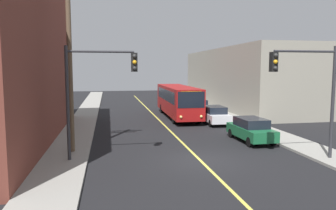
% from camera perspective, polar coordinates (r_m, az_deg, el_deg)
% --- Properties ---
extents(ground_plane, '(120.00, 120.00, 0.00)m').
position_cam_1_polar(ground_plane, '(18.00, 5.69, -9.65)').
color(ground_plane, black).
extents(sidewalk_left, '(2.50, 90.00, 0.15)m').
position_cam_1_polar(sidewalk_left, '(27.17, -15.38, -4.27)').
color(sidewalk_left, gray).
rests_on(sidewalk_left, ground).
extents(sidewalk_right, '(2.50, 90.00, 0.15)m').
position_cam_1_polar(sidewalk_right, '(29.65, 13.83, -3.36)').
color(sidewalk_right, gray).
rests_on(sidewalk_right, ground).
extents(lane_stripe_center, '(0.16, 60.00, 0.01)m').
position_cam_1_polar(lane_stripe_center, '(32.37, -1.71, -2.51)').
color(lane_stripe_center, '#D8CC4C').
rests_on(lane_stripe_center, ground).
extents(building_right_warehouse, '(12.00, 26.79, 7.52)m').
position_cam_1_polar(building_right_warehouse, '(44.85, 15.15, 4.52)').
color(building_right_warehouse, gray).
rests_on(building_right_warehouse, ground).
extents(city_bus, '(2.75, 12.19, 3.20)m').
position_cam_1_polar(city_bus, '(33.67, 1.69, 0.93)').
color(city_bus, maroon).
rests_on(city_bus, ground).
extents(parked_car_green, '(1.90, 4.44, 1.62)m').
position_cam_1_polar(parked_car_green, '(23.07, 14.31, -4.15)').
color(parked_car_green, '#196038').
rests_on(parked_car_green, ground).
extents(parked_car_white, '(1.90, 4.44, 1.62)m').
position_cam_1_polar(parked_car_white, '(29.81, 8.15, -1.70)').
color(parked_car_white, silver).
rests_on(parked_car_white, ground).
extents(parked_car_blue, '(1.85, 4.41, 1.62)m').
position_cam_1_polar(parked_car_blue, '(36.42, 5.24, -0.24)').
color(parked_car_blue, navy).
rests_on(parked_car_blue, ground).
extents(utility_pole_near, '(2.40, 0.28, 10.99)m').
position_cam_1_polar(utility_pole_near, '(19.54, -16.89, 9.62)').
color(utility_pole_near, brown).
rests_on(utility_pole_near, sidewalk_left).
extents(traffic_signal_left_corner, '(3.75, 0.48, 6.00)m').
position_cam_1_polar(traffic_signal_left_corner, '(17.58, -12.28, 4.09)').
color(traffic_signal_left_corner, '#2D2D33').
rests_on(traffic_signal_left_corner, sidewalk_left).
extents(traffic_signal_right_corner, '(3.75, 0.48, 6.00)m').
position_cam_1_polar(traffic_signal_right_corner, '(18.52, 23.28, 3.83)').
color(traffic_signal_right_corner, '#2D2D33').
rests_on(traffic_signal_right_corner, sidewalk_right).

